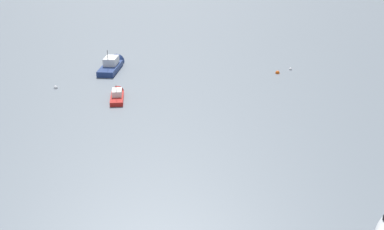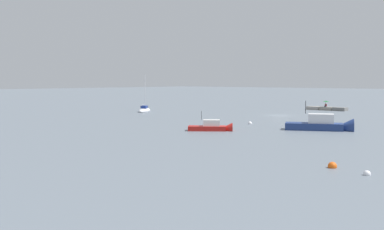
{
  "view_description": "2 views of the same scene",
  "coord_description": "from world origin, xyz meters",
  "px_view_note": "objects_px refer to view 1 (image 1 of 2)",
  "views": [
    {
      "loc": [
        39.39,
        68.43,
        23.17
      ],
      "look_at": [
        -4.36,
        40.44,
        1.64
      ],
      "focal_mm": 46.6,
      "sensor_mm": 36.0,
      "label": 1
    },
    {
      "loc": [
        -43.17,
        71.58,
        6.16
      ],
      "look_at": [
        -4.04,
        27.31,
        1.77
      ],
      "focal_mm": 44.76,
      "sensor_mm": 36.0,
      "label": 2
    }
  ],
  "objects_px": {
    "motorboat_navy_near": "(112,66)",
    "motorboat_red_mid": "(117,96)",
    "mooring_buoy_near": "(290,69)",
    "mooring_buoy_far": "(56,88)",
    "mooring_buoy_mid": "(277,73)"
  },
  "relations": [
    {
      "from": "mooring_buoy_near",
      "to": "mooring_buoy_far",
      "type": "distance_m",
      "value": 35.47
    },
    {
      "from": "motorboat_navy_near",
      "to": "motorboat_red_mid",
      "type": "relative_size",
      "value": 1.59
    },
    {
      "from": "motorboat_navy_near",
      "to": "mooring_buoy_near",
      "type": "bearing_deg",
      "value": 4.09
    },
    {
      "from": "motorboat_navy_near",
      "to": "mooring_buoy_mid",
      "type": "distance_m",
      "value": 25.65
    },
    {
      "from": "motorboat_navy_near",
      "to": "mooring_buoy_far",
      "type": "distance_m",
      "value": 11.38
    },
    {
      "from": "motorboat_red_mid",
      "to": "mooring_buoy_near",
      "type": "distance_m",
      "value": 28.22
    },
    {
      "from": "motorboat_red_mid",
      "to": "mooring_buoy_mid",
      "type": "xyz_separation_m",
      "value": [
        -21.43,
        13.49,
        -0.2
      ]
    },
    {
      "from": "mooring_buoy_near",
      "to": "mooring_buoy_mid",
      "type": "xyz_separation_m",
      "value": [
        2.82,
        -0.95,
        0.03
      ]
    },
    {
      "from": "mooring_buoy_near",
      "to": "mooring_buoy_mid",
      "type": "bearing_deg",
      "value": -18.64
    },
    {
      "from": "motorboat_navy_near",
      "to": "motorboat_red_mid",
      "type": "height_order",
      "value": "motorboat_navy_near"
    },
    {
      "from": "mooring_buoy_mid",
      "to": "motorboat_red_mid",
      "type": "bearing_deg",
      "value": -32.19
    },
    {
      "from": "motorboat_navy_near",
      "to": "mooring_buoy_mid",
      "type": "relative_size",
      "value": 12.97
    },
    {
      "from": "motorboat_navy_near",
      "to": "motorboat_red_mid",
      "type": "xyz_separation_m",
      "value": [
        9.77,
        9.35,
        -0.16
      ]
    },
    {
      "from": "motorboat_navy_near",
      "to": "mooring_buoy_far",
      "type": "relative_size",
      "value": 14.65
    },
    {
      "from": "mooring_buoy_near",
      "to": "mooring_buoy_far",
      "type": "height_order",
      "value": "mooring_buoy_far"
    }
  ]
}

